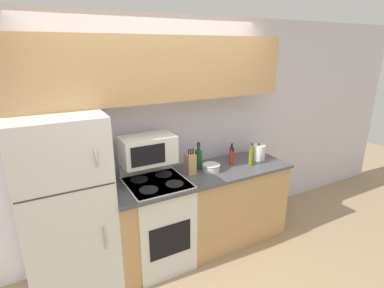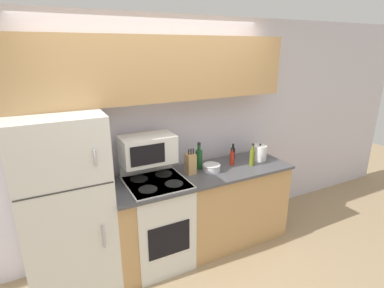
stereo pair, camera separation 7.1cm
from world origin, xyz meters
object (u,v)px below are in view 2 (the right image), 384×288
Objects in this scene: knife_block at (191,164)px; bottle_olive_oil at (252,157)px; stove at (158,221)px; microwave at (148,149)px; refrigerator at (67,207)px; kettle at (260,153)px; bottle_soy_sauce at (233,152)px; bottle_wine_green at (199,158)px; bowl at (212,168)px; bottle_hot_sauce at (232,158)px.

knife_block is 0.74m from bottle_olive_oil.
microwave reaches higher than stove.
knife_block is at bearing -12.06° from microwave.
kettle is (2.17, -0.02, 0.17)m from refrigerator.
stove is 1.22m from bottle_soy_sauce.
bottle_wine_green is 1.46× the size of kettle.
refrigerator is 1.49m from bowl.
bottle_soy_sauce is (0.67, 0.18, -0.04)m from knife_block.
microwave is 1.01m from bottle_hot_sauce.
knife_block reaches higher than stove.
stove is at bearing -168.37° from bottle_soy_sauce.
bottle_soy_sauce is at bearing 140.12° from kettle.
bottle_wine_green is (-0.53, -0.10, 0.05)m from bottle_soy_sauce.
bottle_olive_oil is (1.17, -0.21, -0.21)m from microwave.
bottle_hot_sauce is 0.67× the size of bottle_wine_green.
bottle_wine_green is (-0.09, 0.13, 0.08)m from bowl.
refrigerator reaches higher than bottle_wine_green.
stove is 5.36× the size of kettle.
microwave reaches higher than bottle_soy_sauce.
kettle is (0.92, -0.02, -0.02)m from knife_block.
microwave reaches higher than bottle_wine_green.
bottle_soy_sauce is 0.32m from kettle.
bowl is (0.67, -0.15, -0.27)m from microwave.
bottle_olive_oil is 1.26× the size of kettle.
knife_block reaches higher than kettle.
bottle_olive_oil is (0.58, -0.20, -0.02)m from bottle_wine_green.
knife_block is 0.93× the size of bottle_wine_green.
bottle_soy_sauce is 0.60× the size of bottle_wine_green.
bowl is 0.93× the size of kettle.
bottle_hot_sauce is (0.95, 0.05, 0.53)m from stove.
bottle_olive_oil is at bearing -3.86° from stove.
bottle_wine_green is at bearing -169.17° from bottle_soy_sauce.
microwave is at bearing 167.94° from knife_block.
knife_block is at bearing 170.93° from bottle_olive_oil.
bottle_hot_sauce is (-0.13, -0.17, 0.01)m from bottle_soy_sauce.
bowl is 0.18m from bottle_wine_green.
bottle_soy_sauce is at bearing 4.62° from microwave.
stove is at bearing -174.47° from knife_block.
bottle_hot_sauce is 0.77× the size of bottle_olive_oil.
bottle_soy_sauce is at bearing 11.63° from stove.
knife_block is 0.54m from bottle_hot_sauce.
bottle_hot_sauce reaches higher than bottle_soy_sauce.
refrigerator is 6.11× the size of knife_block.
kettle is at bearing -39.88° from bottle_soy_sauce.
microwave is 0.74m from bowl.
kettle is at bearing 26.82° from bottle_olive_oil.
stove is 5.75× the size of bowl.
stove is (0.84, -0.04, -0.37)m from refrigerator.
knife_block is at bearing -150.51° from bottle_wine_green.
microwave is 2.06× the size of bottle_olive_oil.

